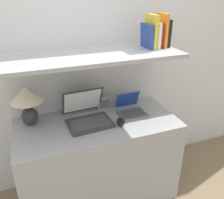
{
  "coord_description": "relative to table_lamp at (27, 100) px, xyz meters",
  "views": [
    {
      "loc": [
        -0.46,
        -1.28,
        1.76
      ],
      "look_at": [
        0.13,
        0.3,
        0.96
      ],
      "focal_mm": 38.0,
      "sensor_mm": 36.0,
      "label": 1
    }
  ],
  "objects": [
    {
      "name": "book_black",
      "position": [
        1.11,
        -0.09,
        0.44
      ],
      "size": [
        0.04,
        0.13,
        0.21
      ],
      "color": "black",
      "rests_on": "shelf"
    },
    {
      "name": "shelf",
      "position": [
        0.5,
        -0.09,
        0.32
      ],
      "size": [
        1.3,
        0.55,
        0.03
      ],
      "color": "#999EA3",
      "rests_on": "back_riser"
    },
    {
      "name": "book_blue",
      "position": [
        0.94,
        -0.09,
        0.43
      ],
      "size": [
        0.04,
        0.17,
        0.19
      ],
      "color": "#284293",
      "rests_on": "shelf"
    },
    {
      "name": "desk",
      "position": [
        0.5,
        -0.16,
        -0.6
      ],
      "size": [
        1.3,
        0.61,
        0.77
      ],
      "color": "#999EA3",
      "rests_on": "ground_plane"
    },
    {
      "name": "book_orange",
      "position": [
        1.07,
        -0.09,
        0.46
      ],
      "size": [
        0.02,
        0.16,
        0.26
      ],
      "color": "orange",
      "rests_on": "shelf"
    },
    {
      "name": "book_yellow",
      "position": [
        0.98,
        -0.09,
        0.46
      ],
      "size": [
        0.03,
        0.17,
        0.25
      ],
      "color": "gold",
      "rests_on": "shelf"
    },
    {
      "name": "table_lamp",
      "position": [
        0.0,
        0.0,
        0.0
      ],
      "size": [
        0.25,
        0.25,
        0.32
      ],
      "color": "#2D2D33",
      "rests_on": "desk"
    },
    {
      "name": "back_riser",
      "position": [
        0.5,
        0.17,
        -0.34
      ],
      "size": [
        1.3,
        0.04,
        1.3
      ],
      "color": "silver",
      "rests_on": "ground_plane"
    },
    {
      "name": "book_red",
      "position": [
        1.04,
        -0.09,
        0.43
      ],
      "size": [
        0.02,
        0.12,
        0.19
      ],
      "color": "#A82823",
      "rests_on": "shelf"
    },
    {
      "name": "wall_back",
      "position": [
        0.5,
        0.21,
        0.21
      ],
      "size": [
        6.0,
        0.05,
        2.4
      ],
      "color": "silver",
      "rests_on": "ground_plane"
    },
    {
      "name": "router_box",
      "position": [
        0.63,
        0.06,
        -0.16
      ],
      "size": [
        0.11,
        0.06,
        0.11
      ],
      "color": "gray",
      "rests_on": "desk"
    },
    {
      "name": "book_white",
      "position": [
        1.01,
        -0.09,
        0.43
      ],
      "size": [
        0.02,
        0.17,
        0.2
      ],
      "color": "silver",
      "rests_on": "shelf"
    },
    {
      "name": "laptop_large",
      "position": [
        0.43,
        -0.11,
        -0.17
      ],
      "size": [
        0.37,
        0.37,
        0.24
      ],
      "color": "#333338",
      "rests_on": "desk"
    },
    {
      "name": "computer_mouse",
      "position": [
        0.67,
        -0.25,
        -0.19
      ],
      "size": [
        0.09,
        0.13,
        0.04
      ],
      "color": "black",
      "rests_on": "desk"
    },
    {
      "name": "laptop_small",
      "position": [
        0.82,
        -0.11,
        -0.18
      ],
      "size": [
        0.23,
        0.25,
        0.17
      ],
      "color": "slate",
      "rests_on": "desk"
    }
  ]
}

